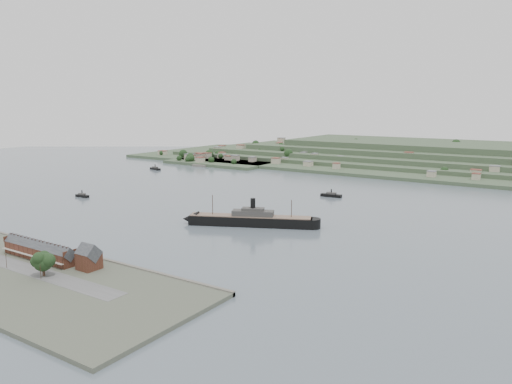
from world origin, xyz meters
The scene contains 10 objects.
ground centered at (0.00, 0.00, 0.00)m, with size 1400.00×1400.00×0.00m, color slate.
near_shore centered at (0.00, -186.75, 1.01)m, with size 220.00×80.00×2.60m.
terrace_row centered at (-10.00, -168.02, 6.84)m, with size 55.60×9.80×11.07m.
gabled_building centered at (27.50, -164.00, 8.19)m, with size 10.40×10.18×14.09m.
far_peninsula centered at (27.91, 393.10, 11.88)m, with size 760.00×309.00×30.00m.
steamship centered at (39.07, -35.27, 4.48)m, with size 94.77×51.01×24.25m.
tugboat centered at (-151.84, -30.56, 1.62)m, with size 14.99×4.83×6.65m.
ferry_west centered at (-232.32, 146.30, 1.75)m, with size 20.07×10.35×7.25m.
ferry_east centered at (42.50, 99.91, 1.79)m, with size 20.23×7.28×7.43m.
fig_tree centered at (17.42, -183.83, 10.04)m, with size 11.80×10.22×13.17m.
Camera 1 is at (237.51, -323.88, 88.10)m, focal length 35.00 mm.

